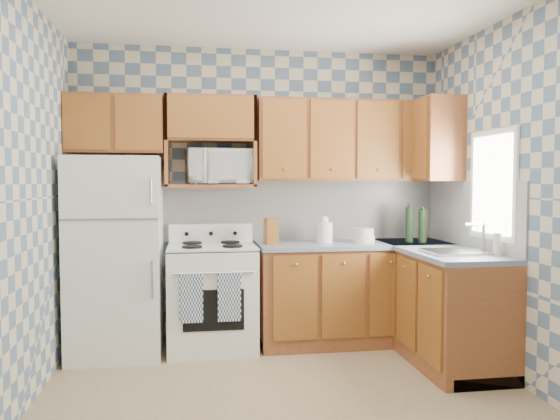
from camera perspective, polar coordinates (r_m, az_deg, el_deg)
The scene contains 29 objects.
floor at distance 3.85m, azimuth 1.07°, elevation -19.56°, with size 3.40×3.40×0.00m, color #7F6B4E.
back_wall at distance 5.14m, azimuth -2.03°, elevation 1.60°, with size 3.40×0.02×2.70m, color slate.
right_wall at distance 4.20m, azimuth 24.59°, elevation 1.02°, with size 0.02×3.20×2.70m, color slate.
backsplash_back at distance 5.20m, azimuth 2.37°, elevation -0.04°, with size 2.60×0.01×0.56m, color white.
backsplash_right at distance 4.89m, azimuth 19.27°, elevation -0.40°, with size 0.01×1.60×0.56m, color white.
refrigerator at distance 4.83m, azimuth -16.73°, elevation -4.68°, with size 0.75×0.70×1.68m, color white.
stove_body at distance 4.88m, azimuth -7.10°, elevation -9.14°, with size 0.76×0.65×0.90m, color white.
cooktop at distance 4.81m, azimuth -7.13°, elevation -3.84°, with size 0.76×0.65×0.03m, color silver.
backguard at distance 5.07m, azimuth -7.24°, elevation -2.40°, with size 0.76×0.08×0.17m, color white.
dish_towel_left at distance 4.53m, azimuth -9.26°, elevation -9.09°, with size 0.19×0.03×0.40m, color navy.
dish_towel_right at distance 4.53m, azimuth -5.31°, elevation -9.04°, with size 0.19×0.03×0.40m, color navy.
base_cabinets_back at distance 5.12m, azimuth 7.73°, elevation -8.70°, with size 1.75×0.60×0.88m, color brown.
base_cabinets_right at distance 4.86m, azimuth 16.05°, elevation -9.42°, with size 0.60×1.60×0.88m, color brown.
countertop_back at distance 5.04m, azimuth 7.78°, elevation -3.59°, with size 1.77×0.63×0.04m, color slate.
countertop_right at distance 4.78m, azimuth 16.08°, elevation -4.03°, with size 0.63×1.60×0.04m, color slate.
upper_cabinets_back at distance 5.15m, azimuth 7.40°, elevation 7.15°, with size 1.75×0.33×0.74m, color brown.
upper_cabinets_fridge at distance 5.00m, azimuth -16.81°, elevation 8.55°, with size 0.82×0.33×0.50m, color brown.
upper_cabinets_right at distance 5.23m, azimuth 15.53°, elevation 7.00°, with size 0.33×0.70×0.74m, color brown.
microwave_shelf at distance 4.93m, azimuth -7.23°, elevation 2.51°, with size 0.80×0.33×0.03m, color brown.
microwave at distance 4.96m, azimuth -6.43°, elevation 4.51°, with size 0.57×0.39×0.32m, color white.
sink at distance 4.47m, azimuth 18.05°, elevation -4.22°, with size 0.48×0.40×0.03m, color #B7B7BC.
window at distance 4.57m, azimuth 21.34°, elevation 2.48°, with size 0.02×0.66×0.86m, color white.
bottle_0 at distance 5.12m, azimuth 13.36°, elevation -1.49°, with size 0.07×0.07×0.32m, color black.
bottle_1 at distance 5.11m, azimuth 14.66°, elevation -1.64°, with size 0.07×0.07×0.30m, color black.
bottle_2 at distance 5.22m, azimuth 14.72°, elevation -1.66°, with size 0.07×0.07×0.28m, color #64340E.
knife_block at distance 4.83m, azimuth -0.96°, elevation -2.22°, with size 0.11×0.11×0.23m, color #6A360E.
electric_kettle at distance 4.98m, azimuth 4.68°, elevation -2.34°, with size 0.15×0.15×0.19m, color white.
food_containers at distance 4.99m, azimuth 8.75°, elevation -2.66°, with size 0.20×0.20×0.13m, color beige, non-canonical shape.
soap_bottle at distance 4.40m, azimuth 21.77°, elevation -3.36°, with size 0.06×0.06×0.17m, color beige.
Camera 1 is at (-0.62, -3.50, 1.48)m, focal length 35.00 mm.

